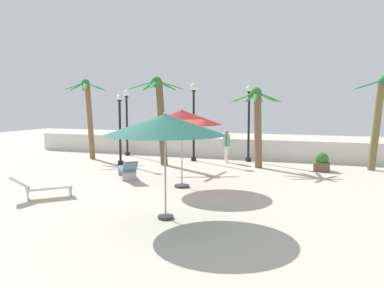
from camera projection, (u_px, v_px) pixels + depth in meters
The scene contains 16 objects.
ground_plane at pixel (158, 196), 12.73m from camera, with size 56.00×56.00×0.00m, color beige.
boundary_wall at pixel (229, 148), 21.58m from camera, with size 25.20×0.30×1.10m, color silver.
patio_umbrella_0 at pixel (182, 118), 13.82m from camera, with size 2.89×2.89×2.85m.
patio_umbrella_2 at pixel (165, 125), 9.95m from camera, with size 3.18×3.18×2.80m.
palm_tree_0 at pixel (379, 111), 17.37m from camera, with size 2.77×2.72×4.32m.
palm_tree_1 at pixel (88, 108), 21.12m from camera, with size 2.43×2.18×4.40m.
palm_tree_2 at pixel (257, 116), 18.16m from camera, with size 2.46×2.46×3.82m.
palm_tree_3 at pixel (160, 110), 18.98m from camera, with size 2.63×2.74×4.38m.
lamp_post_0 at pixel (120, 128), 19.10m from camera, with size 0.28×0.28×3.47m.
lamp_post_1 at pixel (127, 116), 22.54m from camera, with size 0.36×0.36×3.82m.
lamp_post_2 at pixel (194, 112), 20.31m from camera, with size 0.38×0.38×4.10m.
lamp_post_3 at pixel (249, 119), 20.13m from camera, with size 0.32×0.32×3.97m.
lounge_chair_0 at pixel (128, 169), 15.60m from camera, with size 1.57×1.83×0.84m.
lounge_chair_1 at pixel (41, 186), 12.33m from camera, with size 1.70×1.72×0.83m.
guest_0 at pixel (226, 143), 19.93m from camera, with size 0.40×0.48×1.71m.
planter at pixel (322, 163), 17.40m from camera, with size 0.70×0.70×0.85m.
Camera 1 is at (5.24, -11.39, 3.02)m, focal length 36.07 mm.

